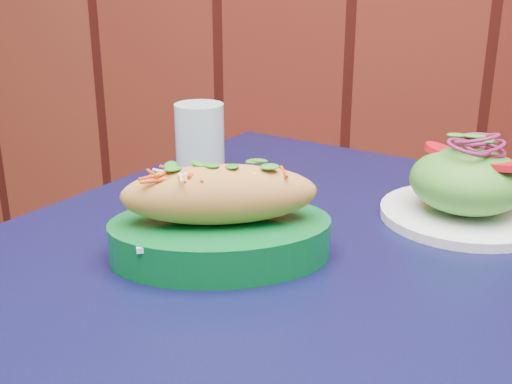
# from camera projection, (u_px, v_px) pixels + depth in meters

# --- Properties ---
(cafe_table) EXTENTS (1.05, 1.05, 0.75)m
(cafe_table) POSITION_uv_depth(u_px,v_px,m) (340.00, 326.00, 0.74)
(cafe_table) COLOR black
(cafe_table) RESTS_ON ground
(banh_mi_basket) EXTENTS (0.28, 0.22, 0.11)m
(banh_mi_basket) POSITION_uv_depth(u_px,v_px,m) (220.00, 219.00, 0.70)
(banh_mi_basket) COLOR #075F24
(banh_mi_basket) RESTS_ON cafe_table
(salad_plate) EXTENTS (0.21, 0.21, 0.11)m
(salad_plate) POSITION_uv_depth(u_px,v_px,m) (467.00, 187.00, 0.80)
(salad_plate) COLOR white
(salad_plate) RESTS_ON cafe_table
(water_glass) EXTENTS (0.07, 0.07, 0.12)m
(water_glass) POSITION_uv_depth(u_px,v_px,m) (200.00, 143.00, 0.94)
(water_glass) COLOR silver
(water_glass) RESTS_ON cafe_table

